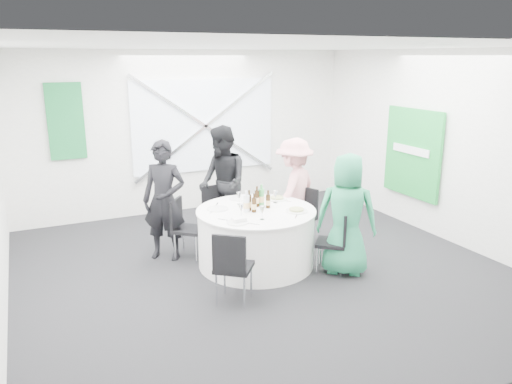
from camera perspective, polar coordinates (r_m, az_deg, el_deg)
name	(u,v)px	position (r m, az deg, el deg)	size (l,w,h in m)	color
floor	(263,269)	(6.58, 0.75, -8.85)	(6.00, 6.00, 0.00)	black
ceiling	(263,46)	(6.01, 0.85, 16.33)	(6.00, 6.00, 0.00)	white
wall_back	(188,132)	(8.89, -7.77, 6.81)	(6.00, 6.00, 0.00)	silver
wall_front	(449,246)	(3.79, 21.22, -5.73)	(6.00, 6.00, 0.00)	silver
wall_right	(445,146)	(7.91, 20.80, 4.90)	(6.00, 6.00, 0.00)	silver
window_panel	(205,126)	(8.94, -5.87, 7.56)	(2.60, 0.03, 1.60)	silver
window_brace_a	(206,126)	(8.90, -5.78, 7.53)	(0.05, 0.05, 3.16)	silver
window_brace_b	(206,126)	(8.90, -5.78, 7.53)	(0.05, 0.05, 3.16)	silver
green_banner	(66,121)	(8.43, -20.91, 7.55)	(0.55, 0.04, 1.20)	#14672F
green_sign	(412,153)	(8.32, 17.44, 4.27)	(0.05, 1.20, 1.40)	green
banquet_table	(256,237)	(6.60, 0.00, -5.19)	(1.56, 1.56, 0.76)	silver
chair_back	(216,209)	(7.51, -4.60, -1.93)	(0.41, 0.42, 0.82)	black
chair_back_left	(184,224)	(6.88, -8.27, -3.62)	(0.53, 0.53, 0.83)	black
chair_back_right	(303,212)	(7.33, 5.41, -2.31)	(0.50, 0.49, 0.83)	black
chair_front_right	(337,238)	(6.40, 9.26, -5.18)	(0.52, 0.52, 0.82)	black
chair_front_left	(232,263)	(5.51, -2.77, -8.12)	(0.55, 0.55, 0.86)	black
person_man_back_left	(164,201)	(6.80, -10.45, -0.97)	(0.60, 0.39, 1.63)	black
person_man_back	(223,183)	(7.46, -3.84, 1.01)	(0.83, 0.46, 1.71)	black
person_woman_pink	(294,190)	(7.39, 4.36, 0.21)	(1.00, 0.46, 1.55)	pink
person_woman_green	(347,215)	(6.33, 10.32, -2.56)	(0.76, 0.49, 1.55)	#258A5C
plate_back	(238,199)	(6.95, -2.05, -0.78)	(0.24, 0.24, 0.01)	white
plate_back_left	(218,209)	(6.52, -4.41, -1.93)	(0.28, 0.28, 0.01)	white
plate_back_right	(277,198)	(6.94, 2.41, -0.73)	(0.28, 0.28, 0.04)	white
plate_front_right	(296,210)	(6.43, 4.65, -2.10)	(0.28, 0.28, 0.04)	white
plate_front_left	(237,222)	(5.98, -2.14, -3.50)	(0.26, 0.26, 0.01)	white
napkin	(239,220)	(5.99, -1.96, -3.16)	(0.16, 0.11, 0.04)	silver
beer_bottle_a	(249,203)	(6.42, -0.79, -1.24)	(0.06, 0.06, 0.27)	#321D09
beer_bottle_b	(257,199)	(6.59, 0.11, -0.78)	(0.06, 0.06, 0.28)	#321D09
beer_bottle_c	(268,201)	(6.54, 1.38, -1.07)	(0.06, 0.06, 0.24)	#321D09
beer_bottle_d	(254,205)	(6.36, -0.22, -1.50)	(0.06, 0.06, 0.25)	#321D09
green_water_bottle	(261,197)	(6.63, 0.63, -0.62)	(0.08, 0.08, 0.29)	green
clear_water_bottle	(246,204)	(6.37, -1.10, -1.34)	(0.08, 0.08, 0.28)	silver
wine_glass_a	(239,195)	(6.69, -1.94, -0.39)	(0.07, 0.07, 0.17)	white
wine_glass_b	(241,208)	(6.15, -1.71, -1.79)	(0.07, 0.07, 0.17)	white
wine_glass_c	(262,210)	(6.07, 0.71, -2.03)	(0.07, 0.07, 0.17)	white
wine_glass_d	(275,194)	(6.76, 2.22, -0.23)	(0.07, 0.07, 0.17)	white
fork_a	(286,201)	(6.87, 3.46, -1.03)	(0.01, 0.15, 0.01)	silver
knife_a	(265,198)	(7.02, 1.01, -0.65)	(0.01, 0.15, 0.01)	silver
fork_b	(223,220)	(6.10, -3.77, -3.17)	(0.01, 0.15, 0.01)	silver
knife_b	(254,224)	(5.93, -0.24, -3.68)	(0.01, 0.15, 0.01)	silver
fork_c	(217,204)	(6.72, -4.49, -1.42)	(0.01, 0.15, 0.01)	silver
knife_c	(212,212)	(6.42, -5.09, -2.24)	(0.01, 0.15, 0.01)	silver
fork_d	(296,216)	(6.22, 4.59, -2.81)	(0.01, 0.15, 0.01)	silver
knife_d	(300,209)	(6.54, 5.04, -1.91)	(0.01, 0.15, 0.01)	silver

